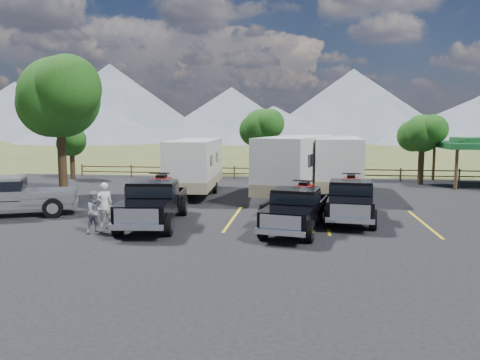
# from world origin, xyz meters

# --- Properties ---
(ground) EXTENTS (320.00, 320.00, 0.00)m
(ground) POSITION_xyz_m (0.00, 0.00, 0.00)
(ground) COLOR #485724
(ground) RESTS_ON ground
(asphalt_lot) EXTENTS (44.00, 34.00, 0.04)m
(asphalt_lot) POSITION_xyz_m (0.00, 3.00, 0.02)
(asphalt_lot) COLOR black
(asphalt_lot) RESTS_ON ground
(stall_lines) EXTENTS (12.12, 5.50, 0.01)m
(stall_lines) POSITION_xyz_m (0.00, 4.00, 0.04)
(stall_lines) COLOR gold
(stall_lines) RESTS_ON asphalt_lot
(tree_big_nw) EXTENTS (5.54, 5.18, 7.84)m
(tree_big_nw) POSITION_xyz_m (-12.55, 9.03, 5.60)
(tree_big_nw) COLOR black
(tree_big_nw) RESTS_ON ground
(tree_ne_a) EXTENTS (3.11, 2.92, 4.76)m
(tree_ne_a) POSITION_xyz_m (8.97, 17.01, 3.48)
(tree_ne_a) COLOR black
(tree_ne_a) RESTS_ON ground
(tree_north) EXTENTS (3.46, 3.24, 5.25)m
(tree_north) POSITION_xyz_m (-2.03, 19.02, 3.83)
(tree_north) COLOR black
(tree_north) RESTS_ON ground
(tree_nw_small) EXTENTS (2.59, 2.43, 3.85)m
(tree_nw_small) POSITION_xyz_m (-16.02, 17.01, 2.78)
(tree_nw_small) COLOR black
(tree_nw_small) RESTS_ON ground
(rail_fence) EXTENTS (36.12, 0.12, 1.00)m
(rail_fence) POSITION_xyz_m (2.00, 18.50, 0.61)
(rail_fence) COLOR #4F3A21
(rail_fence) RESTS_ON ground
(mountain_range) EXTENTS (209.00, 71.00, 20.00)m
(mountain_range) POSITION_xyz_m (-7.63, 105.98, 7.87)
(mountain_range) COLOR slate
(mountain_range) RESTS_ON ground
(rig_left) EXTENTS (2.61, 6.20, 2.01)m
(rig_left) POSITION_xyz_m (-5.04, 2.42, 1.01)
(rig_left) COLOR black
(rig_left) RESTS_ON asphalt_lot
(rig_center) EXTENTS (2.76, 5.71, 1.83)m
(rig_center) POSITION_xyz_m (0.77, 2.17, 0.92)
(rig_center) COLOR black
(rig_center) RESTS_ON asphalt_lot
(rig_right) EXTENTS (2.48, 5.85, 1.90)m
(rig_right) POSITION_xyz_m (3.05, 4.47, 0.96)
(rig_right) COLOR black
(rig_right) RESTS_ON asphalt_lot
(trailer_left) EXTENTS (2.82, 9.18, 3.18)m
(trailer_left) POSITION_xyz_m (-5.20, 10.72, 1.71)
(trailer_left) COLOR silver
(trailer_left) RESTS_ON asphalt_lot
(trailer_center) EXTENTS (4.42, 9.82, 3.42)m
(trailer_center) POSITION_xyz_m (0.62, 9.86, 1.83)
(trailer_center) COLOR silver
(trailer_center) RESTS_ON asphalt_lot
(trailer_right) EXTENTS (2.82, 9.56, 3.32)m
(trailer_right) POSITION_xyz_m (3.03, 11.86, 1.78)
(trailer_right) COLOR silver
(trailer_right) RESTS_ON asphalt_lot
(pickup_silver) EXTENTS (6.15, 4.07, 1.77)m
(pickup_silver) POSITION_xyz_m (-11.96, 3.21, 0.96)
(pickup_silver) COLOR gray
(pickup_silver) RESTS_ON asphalt_lot
(person_a) EXTENTS (0.78, 0.72, 1.79)m
(person_a) POSITION_xyz_m (-6.87, 1.70, 0.94)
(person_a) COLOR silver
(person_a) RESTS_ON asphalt_lot
(person_b) EXTENTS (0.96, 0.98, 1.60)m
(person_b) POSITION_xyz_m (-6.75, 0.62, 0.84)
(person_b) COLOR gray
(person_b) RESTS_ON asphalt_lot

